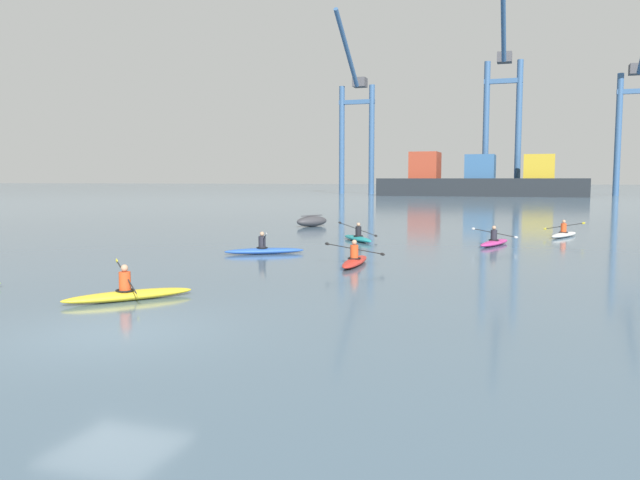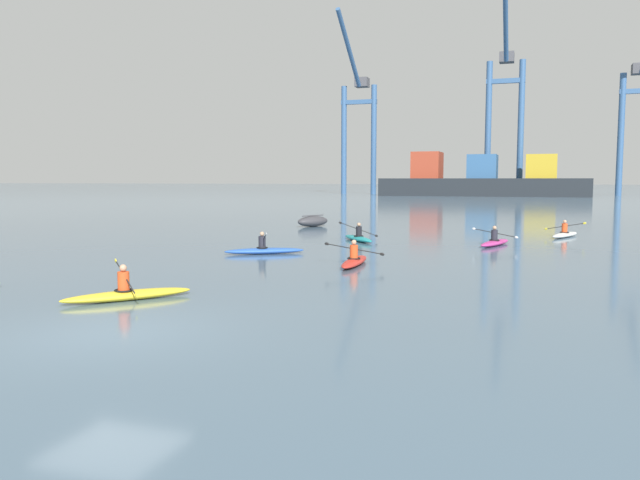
{
  "view_description": "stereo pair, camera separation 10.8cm",
  "coord_description": "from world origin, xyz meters",
  "px_view_note": "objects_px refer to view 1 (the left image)",
  "views": [
    {
      "loc": [
        8.07,
        -10.79,
        3.16
      ],
      "look_at": [
        -0.3,
        14.46,
        0.6
      ],
      "focal_mm": 35.54,
      "sensor_mm": 36.0,
      "label": 1
    },
    {
      "loc": [
        8.17,
        -10.76,
        3.16
      ],
      "look_at": [
        -0.3,
        14.46,
        0.6
      ],
      "focal_mm": 35.54,
      "sensor_mm": 36.0,
      "label": 2
    }
  ],
  "objects_px": {
    "gantry_crane_west_mid": "(503,105)",
    "capsized_dinghy": "(312,221)",
    "kayak_blue": "(264,250)",
    "kayak_red": "(355,261)",
    "gantry_crane_east_mid": "(637,111)",
    "kayak_teal": "(358,238)",
    "gantry_crane_west": "(356,116)",
    "kayak_white": "(564,234)",
    "kayak_yellow": "(129,294)",
    "container_barge": "(479,181)",
    "kayak_magenta": "(494,242)"
  },
  "relations": [
    {
      "from": "gantry_crane_west_mid",
      "to": "capsized_dinghy",
      "type": "relative_size",
      "value": 12.93
    },
    {
      "from": "kayak_blue",
      "to": "kayak_red",
      "type": "bearing_deg",
      "value": -25.61
    },
    {
      "from": "gantry_crane_east_mid",
      "to": "kayak_teal",
      "type": "xyz_separation_m",
      "value": [
        -27.32,
        -104.12,
        -15.87
      ]
    },
    {
      "from": "gantry_crane_west",
      "to": "capsized_dinghy",
      "type": "xyz_separation_m",
      "value": [
        22.26,
        -93.25,
        -16.36
      ]
    },
    {
      "from": "capsized_dinghy",
      "to": "kayak_white",
      "type": "distance_m",
      "value": 15.96
    },
    {
      "from": "gantry_crane_west",
      "to": "kayak_yellow",
      "type": "xyz_separation_m",
      "value": [
        26.2,
        -119.31,
        -16.54
      ]
    },
    {
      "from": "gantry_crane_west_mid",
      "to": "kayak_white",
      "type": "bearing_deg",
      "value": -85.45
    },
    {
      "from": "gantry_crane_west",
      "to": "kayak_red",
      "type": "relative_size",
      "value": 10.42
    },
    {
      "from": "container_barge",
      "to": "kayak_yellow",
      "type": "bearing_deg",
      "value": -90.35
    },
    {
      "from": "container_barge",
      "to": "gantry_crane_west_mid",
      "type": "xyz_separation_m",
      "value": [
        3.59,
        7.04,
        14.79
      ]
    },
    {
      "from": "container_barge",
      "to": "kayak_yellow",
      "type": "height_order",
      "value": "container_barge"
    },
    {
      "from": "kayak_magenta",
      "to": "kayak_red",
      "type": "bearing_deg",
      "value": -117.04
    },
    {
      "from": "kayak_blue",
      "to": "kayak_red",
      "type": "distance_m",
      "value": 5.07
    },
    {
      "from": "kayak_red",
      "to": "kayak_teal",
      "type": "distance_m",
      "value": 9.17
    },
    {
      "from": "kayak_teal",
      "to": "gantry_crane_west",
      "type": "bearing_deg",
      "value": 105.24
    },
    {
      "from": "gantry_crane_west_mid",
      "to": "kayak_magenta",
      "type": "xyz_separation_m",
      "value": [
        4.08,
        -99.49,
        -17.43
      ]
    },
    {
      "from": "gantry_crane_east_mid",
      "to": "kayak_red",
      "type": "xyz_separation_m",
      "value": [
        -25.06,
        -113.01,
        -15.87
      ]
    },
    {
      "from": "gantry_crane_west",
      "to": "kayak_teal",
      "type": "distance_m",
      "value": 107.0
    },
    {
      "from": "container_barge",
      "to": "kayak_red",
      "type": "distance_m",
      "value": 101.37
    },
    {
      "from": "kayak_red",
      "to": "kayak_teal",
      "type": "relative_size",
      "value": 1.11
    },
    {
      "from": "gantry_crane_west_mid",
      "to": "gantry_crane_east_mid",
      "type": "height_order",
      "value": "gantry_crane_west_mid"
    },
    {
      "from": "gantry_crane_west",
      "to": "kayak_white",
      "type": "height_order",
      "value": "gantry_crane_west"
    },
    {
      "from": "gantry_crane_west_mid",
      "to": "kayak_teal",
      "type": "distance_m",
      "value": 100.99
    },
    {
      "from": "kayak_yellow",
      "to": "kayak_teal",
      "type": "distance_m",
      "value": 17.38
    },
    {
      "from": "kayak_red",
      "to": "kayak_white",
      "type": "bearing_deg",
      "value": 61.61
    },
    {
      "from": "gantry_crane_west_mid",
      "to": "gantry_crane_east_mid",
      "type": "xyz_separation_m",
      "value": [
        24.63,
        4.69,
        -1.55
      ]
    },
    {
      "from": "kayak_yellow",
      "to": "kayak_white",
      "type": "xyz_separation_m",
      "value": [
        11.73,
        23.02,
        0.0
      ]
    },
    {
      "from": "container_barge",
      "to": "kayak_teal",
      "type": "height_order",
      "value": "container_barge"
    },
    {
      "from": "gantry_crane_west",
      "to": "kayak_blue",
      "type": "relative_size",
      "value": 11.11
    },
    {
      "from": "gantry_crane_west",
      "to": "kayak_yellow",
      "type": "distance_m",
      "value": 123.27
    },
    {
      "from": "kayak_yellow",
      "to": "gantry_crane_west_mid",
      "type": "bearing_deg",
      "value": 87.9
    },
    {
      "from": "capsized_dinghy",
      "to": "kayak_white",
      "type": "height_order",
      "value": "kayak_white"
    },
    {
      "from": "gantry_crane_east_mid",
      "to": "gantry_crane_west",
      "type": "bearing_deg",
      "value": -177.8
    },
    {
      "from": "kayak_white",
      "to": "kayak_teal",
      "type": "bearing_deg",
      "value": -150.64
    },
    {
      "from": "kayak_magenta",
      "to": "gantry_crane_west_mid",
      "type": "bearing_deg",
      "value": 92.35
    },
    {
      "from": "kayak_yellow",
      "to": "kayak_magenta",
      "type": "height_order",
      "value": "kayak_yellow"
    },
    {
      "from": "gantry_crane_west",
      "to": "kayak_magenta",
      "type": "relative_size",
      "value": 10.41
    },
    {
      "from": "gantry_crane_west_mid",
      "to": "gantry_crane_east_mid",
      "type": "bearing_deg",
      "value": 10.78
    },
    {
      "from": "container_barge",
      "to": "kayak_red",
      "type": "height_order",
      "value": "container_barge"
    },
    {
      "from": "capsized_dinghy",
      "to": "kayak_red",
      "type": "bearing_deg",
      "value": -66.22
    },
    {
      "from": "gantry_crane_west_mid",
      "to": "kayak_blue",
      "type": "bearing_deg",
      "value": -92.7
    },
    {
      "from": "kayak_blue",
      "to": "kayak_magenta",
      "type": "distance_m",
      "value": 11.25
    },
    {
      "from": "capsized_dinghy",
      "to": "kayak_teal",
      "type": "bearing_deg",
      "value": -57.78
    },
    {
      "from": "gantry_crane_east_mid",
      "to": "kayak_yellow",
      "type": "xyz_separation_m",
      "value": [
        -28.9,
        -121.43,
        -15.87
      ]
    },
    {
      "from": "kayak_yellow",
      "to": "container_barge",
      "type": "bearing_deg",
      "value": 89.65
    },
    {
      "from": "gantry_crane_west_mid",
      "to": "kayak_magenta",
      "type": "relative_size",
      "value": 10.62
    },
    {
      "from": "gantry_crane_east_mid",
      "to": "kayak_blue",
      "type": "height_order",
      "value": "gantry_crane_east_mid"
    },
    {
      "from": "kayak_teal",
      "to": "kayak_blue",
      "type": "bearing_deg",
      "value": -109.02
    },
    {
      "from": "kayak_yellow",
      "to": "kayak_teal",
      "type": "xyz_separation_m",
      "value": [
        1.58,
        17.31,
        0.0
      ]
    },
    {
      "from": "container_barge",
      "to": "capsized_dinghy",
      "type": "xyz_separation_m",
      "value": [
        -4.61,
        -83.64,
        -2.46
      ]
    }
  ]
}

